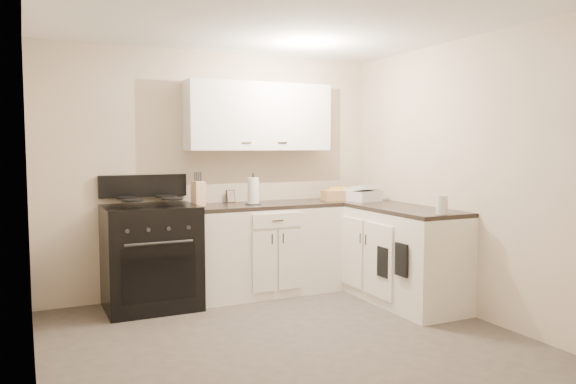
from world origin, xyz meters
name	(u,v)px	position (x,y,z in m)	size (l,w,h in m)	color
floor	(290,344)	(0.00, 0.00, 0.00)	(3.60, 3.60, 0.00)	#473F38
ceiling	(290,15)	(0.00, 0.00, 2.50)	(3.60, 3.60, 0.00)	white
wall_back	(216,173)	(0.00, 1.80, 1.25)	(3.60, 3.60, 0.00)	beige
wall_right	(472,178)	(1.80, 0.00, 1.25)	(3.60, 3.60, 0.00)	beige
wall_left	(29,192)	(-1.80, 0.00, 1.25)	(3.60, 3.60, 0.00)	beige
wall_front	(456,206)	(0.00, -1.80, 1.25)	(3.60, 3.60, 0.00)	beige
base_cabinets_back	(265,250)	(0.43, 1.50, 0.45)	(1.55, 0.60, 0.90)	white
base_cabinets_right	(387,253)	(1.50, 0.85, 0.45)	(0.60, 1.90, 0.90)	white
countertop_back	(265,205)	(0.43, 1.50, 0.92)	(1.55, 0.60, 0.04)	black
countertop_right	(388,207)	(1.50, 0.85, 0.92)	(0.60, 1.90, 0.04)	black
upper_cabinets	(259,117)	(0.43, 1.65, 1.84)	(1.55, 0.30, 0.70)	white
stove	(151,259)	(-0.76, 1.48, 0.46)	(0.85, 0.73, 1.03)	black
knife_block	(198,194)	(-0.27, 1.55, 1.06)	(0.11, 0.10, 0.25)	#DAAF86
paper_towel	(253,191)	(0.28, 1.47, 1.08)	(0.11, 0.11, 0.27)	white
picture_frame	(231,196)	(0.14, 1.76, 1.01)	(0.11, 0.01, 0.13)	black
wicker_basket	(339,195)	(1.29, 1.48, 1.00)	(0.34, 0.23, 0.11)	tan
countertop_grill	(363,196)	(1.48, 1.28, 1.00)	(0.30, 0.28, 0.11)	silver
glass_jar	(442,205)	(1.47, 0.00, 1.02)	(0.10, 0.10, 0.16)	silver
oven_mitt_near	(401,260)	(1.18, 0.18, 0.53)	(0.02, 0.17, 0.29)	black
oven_mitt_far	(383,262)	(1.18, 0.46, 0.45)	(0.02, 0.16, 0.28)	black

